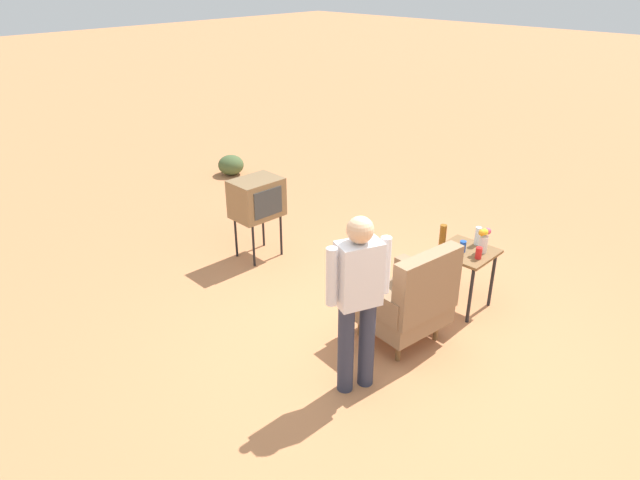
% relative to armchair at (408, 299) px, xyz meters
% --- Properties ---
extents(ground_plane, '(60.00, 60.00, 0.00)m').
position_rel_armchair_xyz_m(ground_plane, '(0.16, -0.03, -0.50)').
color(ground_plane, '#C17A4C').
extents(armchair, '(0.86, 0.87, 1.06)m').
position_rel_armchair_xyz_m(armchair, '(0.00, 0.00, 0.00)').
color(armchair, brown).
rests_on(armchair, ground).
extents(side_table, '(0.56, 0.56, 0.68)m').
position_rel_armchair_xyz_m(side_table, '(-0.96, 0.04, 0.07)').
color(side_table, black).
rests_on(side_table, ground).
extents(tv_on_stand, '(0.62, 0.47, 1.03)m').
position_rel_armchair_xyz_m(tv_on_stand, '(-0.21, -2.45, 0.28)').
color(tv_on_stand, black).
rests_on(tv_on_stand, ground).
extents(person_standing, '(0.53, 0.34, 1.64)m').
position_rel_armchair_xyz_m(person_standing, '(0.84, 0.07, 0.44)').
color(person_standing, '#2D3347').
rests_on(person_standing, ground).
extents(soda_can_blue, '(0.07, 0.07, 0.12)m').
position_rel_armchair_xyz_m(soda_can_blue, '(-0.90, 0.02, 0.24)').
color(soda_can_blue, blue).
rests_on(soda_can_blue, side_table).
extents(bottle_short_clear, '(0.06, 0.06, 0.20)m').
position_rel_armchair_xyz_m(bottle_short_clear, '(-1.16, 0.04, 0.28)').
color(bottle_short_clear, silver).
rests_on(bottle_short_clear, side_table).
extents(bottle_tall_amber, '(0.07, 0.07, 0.30)m').
position_rel_armchair_xyz_m(bottle_tall_amber, '(-0.76, -0.14, 0.33)').
color(bottle_tall_amber, brown).
rests_on(bottle_tall_amber, side_table).
extents(soda_can_red, '(0.07, 0.07, 0.12)m').
position_rel_armchair_xyz_m(soda_can_red, '(-0.88, 0.22, 0.24)').
color(soda_can_red, red).
rests_on(soda_can_red, side_table).
extents(flower_vase, '(0.14, 0.10, 0.27)m').
position_rel_armchair_xyz_m(flower_vase, '(-1.04, 0.18, 0.33)').
color(flower_vase, silver).
rests_on(flower_vase, side_table).
extents(shrub_near, '(0.45, 0.45, 0.35)m').
position_rel_armchair_xyz_m(shrub_near, '(-1.91, -5.18, -0.32)').
color(shrub_near, '#475B33').
rests_on(shrub_near, ground).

